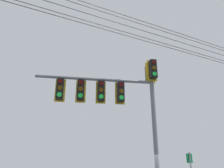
{
  "coord_description": "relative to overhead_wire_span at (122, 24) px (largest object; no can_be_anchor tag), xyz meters",
  "views": [
    {
      "loc": [
        3.84,
        -9.36,
        2.05
      ],
      "look_at": [
        -1.26,
        -1.47,
        5.54
      ],
      "focal_mm": 35.51,
      "sensor_mm": 36.0,
      "label": 1
    }
  ],
  "objects": [
    {
      "name": "overhead_wire_span",
      "position": [
        0.0,
        0.0,
        0.0
      ],
      "size": [
        16.91,
        29.84,
        1.68
      ],
      "color": "black"
    },
    {
      "name": "signal_mast_assembly",
      "position": [
        -0.34,
        0.38,
        -3.51
      ],
      "size": [
        4.37,
        4.0,
        6.8
      ],
      "color": "slate",
      "rests_on": "ground"
    }
  ]
}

